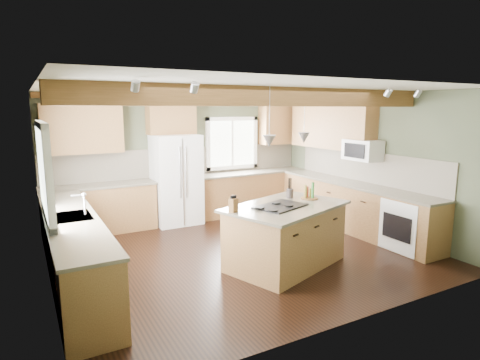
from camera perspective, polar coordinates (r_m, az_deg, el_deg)
floor at (r=6.65m, az=-0.03°, el=-10.21°), size 5.60×5.60×0.00m
ceiling at (r=6.24m, az=-0.03°, el=12.78°), size 5.60×5.60×0.00m
wall_back at (r=8.57m, az=-8.09°, el=3.25°), size 5.60×0.00×5.60m
wall_left at (r=5.57m, az=-26.22°, el=-1.38°), size 0.00×5.00×5.00m
wall_right at (r=8.03m, az=17.79°, el=2.41°), size 0.00×5.00×5.00m
ceiling_beam at (r=5.55m, az=4.01°, el=11.75°), size 5.55×0.26×0.26m
soffit_trim at (r=8.42m, az=-8.06°, el=11.58°), size 5.55×0.20×0.10m
backsplash_back at (r=8.57m, az=-8.04°, el=2.64°), size 5.58×0.03×0.58m
backsplash_right at (r=8.07m, az=17.43°, el=1.81°), size 0.03×3.70×0.58m
base_cab_back_left at (r=7.99m, az=-19.28°, el=-4.00°), size 2.02×0.60×0.88m
counter_back_left at (r=7.89m, az=-19.47°, el=-0.76°), size 2.06×0.64×0.04m
base_cab_back_right at (r=9.08m, az=1.55°, el=-1.78°), size 2.62×0.60×0.88m
counter_back_right at (r=9.00m, az=1.57°, el=1.09°), size 2.66×0.64×0.04m
base_cab_left at (r=5.85m, az=-22.61°, el=-9.33°), size 0.60×3.70×0.88m
counter_left at (r=5.72m, az=-22.93°, el=-4.97°), size 0.64×3.74×0.04m
base_cab_right at (r=8.01m, az=15.72°, el=-3.77°), size 0.60×3.70×0.88m
counter_right at (r=7.92m, az=15.87°, el=-0.53°), size 0.64×3.74×0.04m
upper_cab_back_left at (r=7.87m, az=-21.52°, el=6.80°), size 1.40×0.35×0.90m
upper_cab_over_fridge at (r=8.25m, az=-9.77°, el=8.86°), size 0.96×0.35×0.70m
upper_cab_right at (r=8.50m, az=12.79°, el=7.44°), size 0.35×2.20×0.90m
upper_cab_back_corner at (r=9.43m, az=5.50°, el=7.88°), size 0.90×0.35×0.90m
window_left at (r=5.58m, az=-26.24°, el=1.25°), size 0.04×1.60×1.05m
window_back at (r=9.00m, az=-1.19°, el=5.27°), size 1.10×0.04×1.00m
sink at (r=5.72m, az=-22.93°, el=-4.92°), size 0.50×0.65×0.03m
faucet at (r=5.70m, az=-21.23°, el=-3.34°), size 0.02×0.02×0.28m
dishwasher at (r=4.65m, az=-20.63°, el=-14.42°), size 0.60×0.60×0.84m
oven at (r=7.17m, az=22.95°, el=-5.90°), size 0.60×0.72×0.84m
microwave at (r=7.81m, az=17.04°, el=4.09°), size 0.40×0.70×0.38m
pendant_left at (r=5.41m, az=4.17°, el=5.54°), size 0.18×0.18×0.16m
pendant_right at (r=6.11m, az=9.08°, el=5.96°), size 0.18×0.18×0.16m
refrigerator at (r=8.18m, az=-9.04°, el=0.06°), size 0.90×0.74×1.80m
island at (r=6.03m, az=6.49°, el=-8.00°), size 1.94×1.54×0.88m
island_top at (r=5.91m, az=6.58°, el=-3.75°), size 2.09×1.68×0.04m
cooktop at (r=5.79m, az=5.77°, el=-3.72°), size 0.86×0.71×0.02m
knife_block at (r=5.46m, az=-0.94°, el=-3.61°), size 0.14×0.12×0.19m
utensil_crock at (r=6.36m, az=7.09°, el=-1.91°), size 0.12×0.12×0.15m
bottle_tray at (r=6.34m, az=9.86°, el=-1.56°), size 0.29×0.29×0.25m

